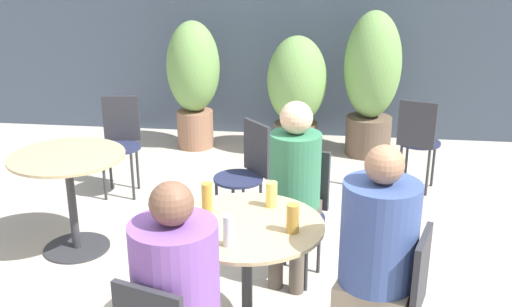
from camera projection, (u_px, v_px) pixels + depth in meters
name	position (u px, v px, depth m)	size (l,w,h in m)	color
storefront_wall	(298.00, 2.00, 6.53)	(10.00, 0.06, 3.00)	#3D4756
cafe_table_near	(247.00, 254.00, 3.21)	(0.82, 0.82, 0.73)	#2D2D33
cafe_table_far	(70.00, 180.00, 4.22)	(0.80, 0.80, 0.73)	#2D2D33
bistro_chair_1	(400.00, 295.00, 2.90)	(0.41, 0.40, 0.86)	#232847
bistro_chair_2	(301.00, 202.00, 3.93)	(0.40, 0.41, 0.86)	#232847
bistro_chair_3	(120.00, 136.00, 5.25)	(0.38, 0.39, 0.86)	#232847
bistro_chair_4	(248.00, 167.00, 4.53)	(0.43, 0.43, 0.86)	#232847
bistro_chair_5	(418.00, 137.00, 5.23)	(0.40, 0.42, 0.86)	#232847
seated_person_0	(178.00, 290.00, 2.57)	(0.41, 0.44, 1.23)	gray
seated_person_1	(375.00, 248.00, 2.88)	(0.43, 0.41, 1.27)	gray
seated_person_2	(294.00, 179.00, 3.74)	(0.35, 0.38, 1.23)	brown
beer_glass_0	(229.00, 231.00, 2.90)	(0.06, 0.06, 0.16)	silver
beer_glass_1	(293.00, 218.00, 3.03)	(0.07, 0.07, 0.15)	#B28433
beer_glass_2	(271.00, 194.00, 3.33)	(0.07, 0.07, 0.15)	#DBC65B
beer_glass_3	(207.00, 198.00, 3.25)	(0.06, 0.06, 0.17)	#B28433
potted_plant_0	(193.00, 78.00, 6.33)	(0.56, 0.56, 1.36)	#93664C
potted_plant_1	(297.00, 90.00, 6.20)	(0.61, 0.61, 1.24)	brown
potted_plant_2	(372.00, 80.00, 6.09)	(0.58, 0.58, 1.49)	brown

